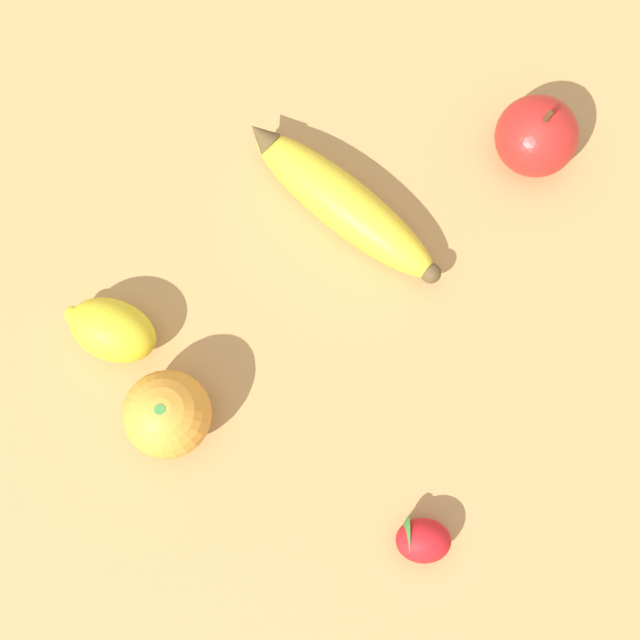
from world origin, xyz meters
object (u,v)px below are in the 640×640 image
(apple, at_px, (537,136))
(lemon, at_px, (112,330))
(orange, at_px, (167,414))
(banana, at_px, (342,203))
(strawberry, at_px, (424,537))

(apple, height_order, lemon, apple)
(orange, bearing_deg, banana, 22.46)
(strawberry, bearing_deg, orange, -23.52)
(banana, distance_m, orange, 0.22)
(banana, xyz_separation_m, lemon, (-0.21, -0.00, 0.00))
(banana, distance_m, strawberry, 0.27)
(banana, relative_size, apple, 2.63)
(lemon, bearing_deg, orange, -84.70)
(orange, xyz_separation_m, strawberry, (0.12, -0.18, -0.02))
(banana, bearing_deg, strawberry, 142.98)
(apple, relative_size, lemon, 0.87)
(apple, bearing_deg, strawberry, -136.93)
(apple, xyz_separation_m, lemon, (-0.38, 0.03, -0.01))
(orange, xyz_separation_m, lemon, (-0.01, 0.08, -0.01))
(banana, xyz_separation_m, apple, (0.17, -0.03, 0.01))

